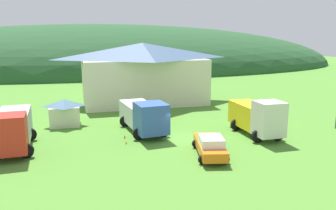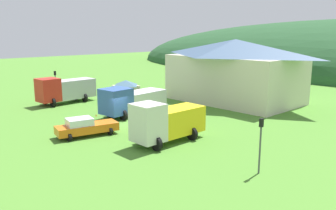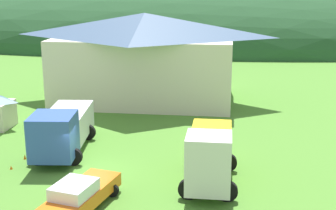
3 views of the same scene
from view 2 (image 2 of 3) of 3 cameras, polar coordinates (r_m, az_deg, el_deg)
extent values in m
plane|color=#4C842D|center=(34.88, -7.19, -3.10)|extent=(200.00, 200.00, 0.00)
cube|color=beige|center=(46.39, 10.84, 4.28)|extent=(15.94, 9.98, 6.00)
pyramid|color=#3D5675|center=(46.05, 11.04, 9.28)|extent=(17.22, 10.78, 2.10)
cube|color=beige|center=(46.77, -6.92, 1.99)|extent=(2.94, 2.57, 2.02)
pyramid|color=#42667F|center=(46.55, -6.96, 3.65)|extent=(3.18, 2.77, 0.71)
cube|color=red|center=(45.26, -19.11, 2.34)|extent=(2.52, 2.53, 2.86)
cube|color=black|center=(45.11, -19.30, 3.11)|extent=(1.38, 1.99, 0.92)
cube|color=#B2B2B7|center=(47.06, -15.07, 2.64)|extent=(2.64, 5.12, 2.39)
cylinder|color=black|center=(44.58, -18.37, 0.39)|extent=(1.10, 0.30, 1.10)
cylinder|color=black|center=(46.43, -19.58, 0.74)|extent=(1.10, 0.30, 1.10)
cylinder|color=black|center=(46.76, -13.54, 1.18)|extent=(1.10, 0.30, 1.10)
cylinder|color=black|center=(48.52, -14.88, 1.49)|extent=(1.10, 0.30, 1.10)
cube|color=#3356AD|center=(36.71, -8.56, 0.63)|extent=(2.87, 3.06, 2.67)
cube|color=black|center=(36.52, -8.76, 1.51)|extent=(1.61, 2.37, 0.85)
cube|color=silver|center=(39.46, -4.13, 0.95)|extent=(3.12, 5.47, 1.90)
cylinder|color=black|center=(36.15, -7.31, -1.67)|extent=(1.10, 0.30, 1.10)
cylinder|color=black|center=(37.85, -9.63, -1.13)|extent=(1.10, 0.30, 1.10)
cylinder|color=black|center=(39.43, -2.12, -0.45)|extent=(1.10, 0.30, 1.10)
cylinder|color=black|center=(40.99, -4.47, 0.00)|extent=(1.10, 0.30, 1.10)
cube|color=silver|center=(27.11, -3.30, -2.90)|extent=(2.30, 2.16, 2.99)
cube|color=black|center=(26.89, -3.49, -1.59)|extent=(1.24, 1.73, 0.96)
cube|color=yellow|center=(29.38, 1.67, -2.53)|extent=(2.30, 4.47, 2.19)
cylinder|color=black|center=(26.81, -1.88, -6.40)|extent=(1.10, 0.30, 1.10)
cylinder|color=black|center=(28.27, -4.57, -5.46)|extent=(1.10, 0.30, 1.10)
cylinder|color=black|center=(29.47, 3.96, -4.73)|extent=(1.10, 0.30, 1.10)
cylinder|color=black|center=(30.80, 1.23, -3.96)|extent=(1.10, 0.30, 1.10)
cube|color=orange|center=(31.38, -13.15, -3.71)|extent=(2.97, 5.61, 0.70)
cube|color=silver|center=(31.04, -14.34, -2.68)|extent=(2.12, 2.45, 0.62)
cylinder|color=black|center=(30.28, -15.95, -5.13)|extent=(0.68, 0.24, 0.68)
cylinder|color=black|center=(31.77, -16.69, -4.37)|extent=(0.68, 0.24, 0.68)
cylinder|color=black|center=(31.31, -9.51, -4.26)|extent=(0.68, 0.24, 0.68)
cylinder|color=black|center=(32.76, -10.52, -3.58)|extent=(0.68, 0.24, 0.68)
cylinder|color=#4C4C51|center=(48.77, -17.95, 2.71)|extent=(0.12, 0.12, 3.37)
cube|color=black|center=(48.51, -18.10, 5.00)|extent=(0.20, 0.24, 0.55)
sphere|color=green|center=(48.57, -17.96, 5.02)|extent=(0.14, 0.14, 0.14)
cylinder|color=#4C4C51|center=(23.07, 14.86, -7.23)|extent=(0.12, 0.12, 3.11)
cube|color=black|center=(22.55, 15.11, -2.83)|extent=(0.20, 0.24, 0.55)
sphere|color=green|center=(22.66, 15.28, -2.77)|extent=(0.14, 0.14, 0.14)
cone|color=orange|center=(39.35, -9.52, -1.45)|extent=(0.36, 0.36, 0.63)
cone|color=orange|center=(38.57, -11.73, -1.81)|extent=(0.36, 0.36, 0.46)
camera|label=1|loc=(36.99, -56.36, 6.82)|focal=36.18mm
camera|label=3|loc=(20.39, -62.64, 12.05)|focal=51.34mm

